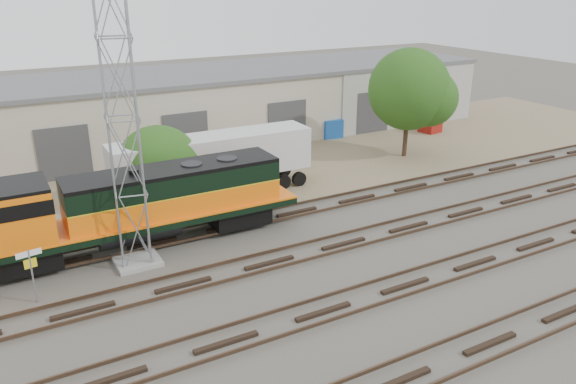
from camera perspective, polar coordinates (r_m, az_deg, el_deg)
ground at (r=24.11m, az=-0.26°, el=-8.83°), size 140.00×140.00×0.00m
dirt_strip at (r=36.85m, az=-11.55°, el=1.50°), size 80.00×16.00×0.02m
tracks at (r=21.87m, az=3.60°, el=-12.03°), size 80.00×20.40×0.28m
warehouse at (r=43.58m, az=-15.04°, el=7.81°), size 58.40×10.40×5.30m
locomotive at (r=26.78m, az=-15.66°, el=-1.35°), size 15.61×2.74×3.75m
signal_tower at (r=24.11m, az=-16.45°, el=6.61°), size 1.92×1.92×13.03m
sign_post at (r=23.87m, az=-24.67°, el=-6.86°), size 0.93×0.20×2.30m
semi_trailer at (r=32.77m, az=-7.16°, el=3.50°), size 11.75×2.51×3.61m
dumpster_blue at (r=45.47m, az=4.34°, el=6.51°), size 1.78×1.69×1.50m
dumpster_red at (r=48.31m, az=14.26°, el=6.72°), size 1.73×1.65×1.40m
tree_mid at (r=31.88m, az=-12.42°, el=2.14°), size 5.03×4.79×4.79m
tree_east at (r=40.31m, az=12.70°, el=9.92°), size 5.94×5.66×7.64m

